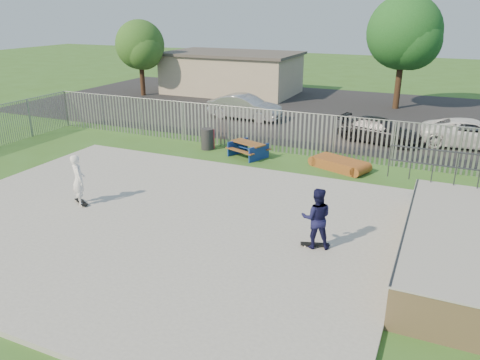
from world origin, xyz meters
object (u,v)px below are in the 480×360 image
at_px(tree_left, 140,45).
at_px(skater_white, 79,180).
at_px(car_silver, 245,107).
at_px(funbox, 339,164).
at_px(trash_bin_red, 209,139).
at_px(car_white, 473,134).
at_px(car_dark, 380,130).
at_px(picnic_table, 248,149).
at_px(tree_mid, 404,33).
at_px(trash_bin_grey, 207,139).
at_px(skater_navy, 316,218).

height_order(tree_left, skater_white, tree_left).
relative_size(car_silver, tree_left, 0.79).
bearing_deg(tree_left, funbox, -32.30).
relative_size(funbox, trash_bin_red, 2.53).
height_order(funbox, skater_white, skater_white).
relative_size(funbox, car_white, 0.49).
xyz_separation_m(car_silver, skater_white, (0.31, -14.76, 0.26)).
height_order(funbox, car_white, car_white).
bearing_deg(car_dark, picnic_table, 145.04).
relative_size(trash_bin_red, car_white, 0.19).
relative_size(picnic_table, tree_left, 0.36).
bearing_deg(funbox, trash_bin_red, -163.25).
bearing_deg(tree_mid, tree_left, -171.51).
distance_m(funbox, trash_bin_grey, 6.55).
bearing_deg(skater_white, picnic_table, -72.80).
bearing_deg(tree_mid, picnic_table, -108.81).
bearing_deg(funbox, tree_left, 168.75).
relative_size(trash_bin_grey, car_white, 0.21).
height_order(trash_bin_red, skater_navy, skater_navy).
bearing_deg(skater_white, car_dark, -84.47).
bearing_deg(funbox, car_silver, 157.76).
bearing_deg(car_white, tree_mid, 25.80).
bearing_deg(tree_mid, car_white, -61.17).
bearing_deg(car_dark, skater_white, 158.58).
distance_m(trash_bin_red, trash_bin_grey, 0.16).
bearing_deg(tree_left, car_white, -13.27).
bearing_deg(trash_bin_grey, tree_left, 136.16).
distance_m(funbox, tree_left, 21.71).
bearing_deg(skater_white, trash_bin_grey, -56.46).
xyz_separation_m(picnic_table, car_silver, (-3.23, 7.04, 0.41)).
xyz_separation_m(picnic_table, car_dark, (5.13, 4.96, 0.28)).
bearing_deg(funbox, skater_navy, -61.30).
bearing_deg(trash_bin_red, car_silver, 98.11).
distance_m(funbox, car_dark, 5.05).
xyz_separation_m(car_dark, skater_white, (-8.06, -12.68, 0.39)).
relative_size(car_dark, car_white, 0.88).
distance_m(trash_bin_red, skater_white, 8.26).
bearing_deg(trash_bin_grey, funbox, -2.98).
height_order(picnic_table, trash_bin_grey, trash_bin_grey).
distance_m(car_dark, car_white, 4.39).
bearing_deg(car_white, car_silver, 82.08).
height_order(car_white, tree_left, tree_left).
height_order(trash_bin_red, tree_left, tree_left).
xyz_separation_m(car_silver, tree_mid, (8.08, 7.20, 4.20)).
height_order(car_silver, car_white, car_silver).
bearing_deg(car_silver, trash_bin_red, -169.80).
bearing_deg(picnic_table, car_white, 53.93).
bearing_deg(tree_left, tree_mid, 8.49).
bearing_deg(car_silver, car_dark, -101.88).
distance_m(tree_mid, skater_white, 23.63).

